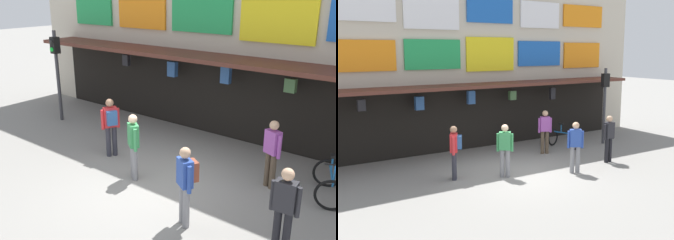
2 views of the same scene
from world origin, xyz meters
TOP-DOWN VIEW (x-y plane):
  - ground_plane at (0.00, 0.00)m, footprint 80.00×80.00m
  - shopfront at (-0.00, 4.57)m, footprint 18.00×2.60m
  - traffic_light_far at (5.49, 1.76)m, footprint 0.33×0.35m
  - bicycle_parked at (3.60, 2.05)m, footprint 1.06×1.33m
  - pedestrian_in_white at (-0.53, 0.04)m, footprint 0.45×0.39m
  - pedestrian_in_green at (1.63, -0.79)m, footprint 0.48×0.47m
  - pedestrian_in_purple at (-1.95, 0.65)m, footprint 0.46×0.48m
  - pedestrian_in_red at (2.32, 1.70)m, footprint 0.49×0.35m
  - pedestrian_in_yellow at (3.48, -0.47)m, footprint 0.53×0.25m

SIDE VIEW (x-z plane):
  - ground_plane at x=0.00m, z-range 0.00..0.00m
  - bicycle_parked at x=3.60m, z-range -0.13..0.92m
  - pedestrian_in_white at x=-0.53m, z-range 0.11..1.79m
  - pedestrian_in_red at x=2.32m, z-range 0.11..1.79m
  - pedestrian_in_yellow at x=3.48m, z-range 0.11..1.79m
  - pedestrian_in_green at x=1.63m, z-range 0.14..1.82m
  - pedestrian_in_purple at x=-1.95m, z-range 0.14..1.82m
  - traffic_light_far at x=5.49m, z-range 0.54..3.74m
  - shopfront at x=0.00m, z-range -0.04..7.96m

